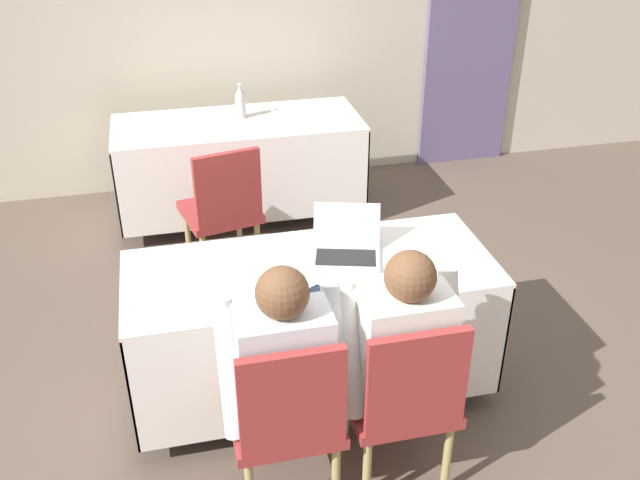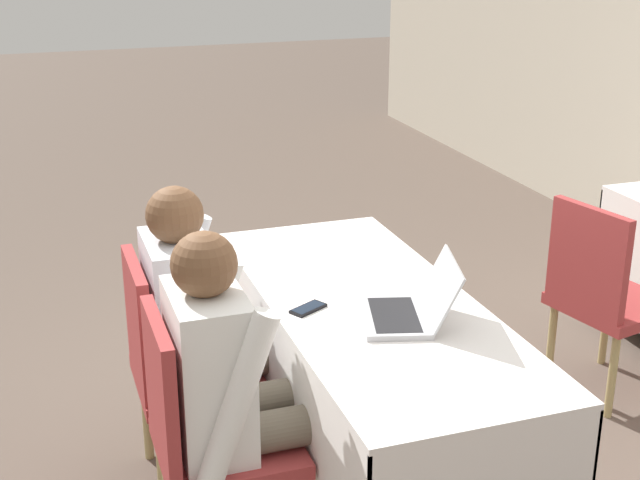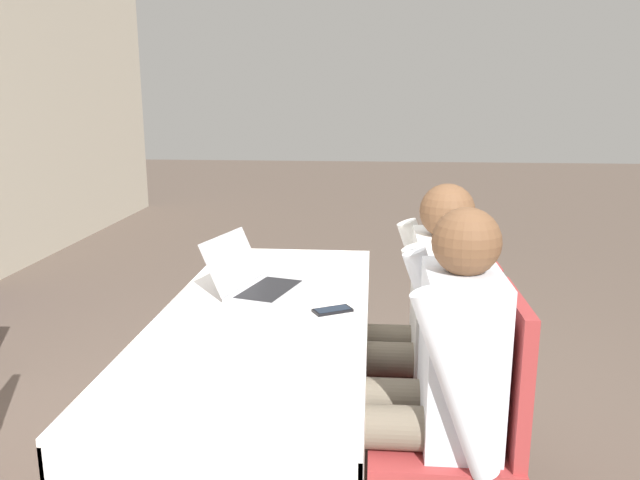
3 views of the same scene
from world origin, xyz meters
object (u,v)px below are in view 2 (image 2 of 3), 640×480
(chair_far_spare, at_px, (604,292))
(person_white_shirt, at_px, (234,382))
(person_checkered_shirt, at_px, (202,319))
(cell_phone, at_px, (309,309))
(chair_near_left, at_px, (176,363))
(chair_near_right, at_px, (204,432))
(laptop, at_px, (408,309))

(chair_far_spare, relative_size, person_white_shirt, 0.77)
(person_checkered_shirt, height_order, person_white_shirt, same)
(cell_phone, relative_size, chair_near_left, 0.16)
(chair_far_spare, height_order, person_checkered_shirt, person_checkered_shirt)
(chair_far_spare, xyz_separation_m, person_checkered_shirt, (0.04, -1.75, 0.16))
(cell_phone, relative_size, chair_near_right, 0.16)
(laptop, relative_size, chair_near_right, 0.44)
(chair_near_left, bearing_deg, chair_near_right, -180.00)
(cell_phone, relative_size, chair_far_spare, 0.16)
(cell_phone, distance_m, chair_far_spare, 1.48)
(chair_near_left, height_order, chair_far_spare, same)
(chair_far_spare, height_order, person_white_shirt, person_white_shirt)
(chair_near_left, xyz_separation_m, person_checkered_shirt, (-0.00, 0.10, 0.16))
(laptop, distance_m, chair_far_spare, 1.27)
(person_white_shirt, bearing_deg, chair_near_left, 11.98)
(chair_far_spare, bearing_deg, chair_near_right, 93.43)
(chair_near_left, height_order, chair_near_right, same)
(cell_phone, height_order, person_white_shirt, person_white_shirt)
(chair_near_right, height_order, chair_far_spare, same)
(laptop, xyz_separation_m, chair_near_right, (0.06, -0.72, -0.29))
(laptop, bearing_deg, person_white_shirt, -68.66)
(chair_near_right, bearing_deg, person_checkered_shirt, -11.98)
(person_white_shirt, bearing_deg, cell_phone, -53.69)
(chair_far_spare, distance_m, person_white_shirt, 1.84)
(laptop, xyz_separation_m, cell_phone, (-0.18, -0.29, -0.04))
(person_checkered_shirt, bearing_deg, chair_far_spare, -88.54)
(cell_phone, bearing_deg, chair_near_left, -148.95)
(chair_near_right, bearing_deg, cell_phone, -60.85)
(chair_near_left, height_order, person_white_shirt, person_white_shirt)
(laptop, height_order, person_white_shirt, person_white_shirt)
(cell_phone, relative_size, person_checkered_shirt, 0.13)
(chair_near_right, xyz_separation_m, person_checkered_shirt, (-0.48, 0.10, 0.16))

